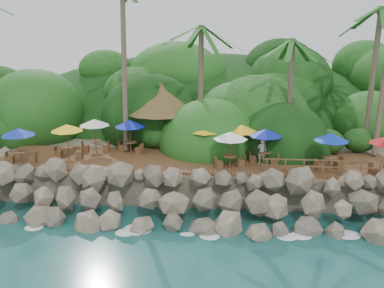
{
  "coord_description": "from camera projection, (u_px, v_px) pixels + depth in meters",
  "views": [
    {
      "loc": [
        2.23,
        -20.02,
        10.84
      ],
      "look_at": [
        0.0,
        6.0,
        3.4
      ],
      "focal_mm": 38.48,
      "sensor_mm": 36.0,
      "label": 1
    }
  ],
  "objects": [
    {
      "name": "palms",
      "position": [
        225.0,
        4.0,
        27.18
      ],
      "size": [
        33.58,
        6.93,
        13.12
      ],
      "color": "brown",
      "rests_on": "ground"
    },
    {
      "name": "ground",
      "position": [
        183.0,
        234.0,
        22.34
      ],
      "size": [
        140.0,
        140.0,
        0.0
      ],
      "primitive_type": "plane",
      "color": "#19514F",
      "rests_on": "ground"
    },
    {
      "name": "dining_clusters",
      "position": [
        201.0,
        132.0,
        26.77
      ],
      "size": [
        24.97,
        5.21,
        2.33
      ],
      "color": "brown",
      "rests_on": "terrace"
    },
    {
      "name": "foam_line",
      "position": [
        183.0,
        231.0,
        22.62
      ],
      "size": [
        25.2,
        0.8,
        0.06
      ],
      "color": "white",
      "rests_on": "ground"
    },
    {
      "name": "waiter",
      "position": [
        262.0,
        151.0,
        26.57
      ],
      "size": [
        0.63,
        0.45,
        1.62
      ],
      "primitive_type": "imported",
      "rotation": [
        0.0,
        0.0,
        3.03
      ],
      "color": "white",
      "rests_on": "terrace"
    },
    {
      "name": "railing",
      "position": [
        323.0,
        166.0,
        24.38
      ],
      "size": [
        7.2,
        0.1,
        1.0
      ],
      "color": "brown",
      "rests_on": "terrace"
    },
    {
      "name": "jungle_hill",
      "position": [
        206.0,
        130.0,
        44.85
      ],
      "size": [
        44.8,
        28.0,
        15.4
      ],
      "primitive_type": "ellipsoid",
      "color": "#143811",
      "rests_on": "ground"
    },
    {
      "name": "jungle_foliage",
      "position": [
        201.0,
        153.0,
        36.71
      ],
      "size": [
        44.0,
        16.0,
        12.0
      ],
      "primitive_type": null,
      "color": "#143811",
      "rests_on": "ground"
    },
    {
      "name": "palapa",
      "position": [
        161.0,
        97.0,
        30.63
      ],
      "size": [
        5.55,
        5.55,
        4.6
      ],
      "color": "brown",
      "rests_on": "ground"
    },
    {
      "name": "land_base",
      "position": [
        201.0,
        139.0,
        37.38
      ],
      "size": [
        32.0,
        25.2,
        2.1
      ],
      "primitive_type": "cube",
      "color": "gray",
      "rests_on": "ground"
    },
    {
      "name": "seawall",
      "position": [
        186.0,
        200.0,
        23.94
      ],
      "size": [
        29.0,
        4.0,
        2.3
      ],
      "primitive_type": null,
      "color": "gray",
      "rests_on": "ground"
    },
    {
      "name": "terrace",
      "position": [
        192.0,
        161.0,
        27.48
      ],
      "size": [
        26.0,
        5.0,
        0.2
      ],
      "primitive_type": "cube",
      "color": "brown",
      "rests_on": "land_base"
    }
  ]
}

